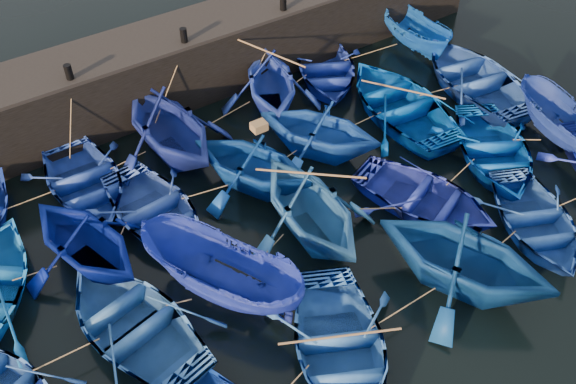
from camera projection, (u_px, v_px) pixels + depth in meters
ground at (351, 277)px, 17.84m from camera, size 120.00×120.00×0.00m
quay_wall at (178, 64)px, 23.25m from camera, size 26.00×2.50×2.50m
quay_top at (173, 32)px, 22.34m from camera, size 26.00×2.50×0.12m
bollard_1 at (69, 72)px, 20.01m from camera, size 0.24×0.24×0.50m
bollard_2 at (184, 35)px, 21.58m from camera, size 0.24×0.24×0.50m
bollard_3 at (283, 3)px, 23.16m from camera, size 0.24×0.24×0.50m
boat_1 at (84, 181)px, 19.93m from camera, size 3.43×4.72×0.96m
boat_2 at (168, 125)px, 20.68m from camera, size 4.53×5.13×2.53m
boat_3 at (271, 81)px, 22.73m from camera, size 5.10×5.38×2.22m
boat_4 at (326, 69)px, 24.39m from camera, size 5.03×5.58×0.95m
boat_5 at (415, 33)px, 25.73m from camera, size 1.81×4.12×1.55m
boat_7 at (84, 239)px, 17.39m from camera, size 4.65×5.03×2.19m
boat_8 at (155, 212)px, 18.98m from camera, size 3.65×4.82×0.94m
boat_9 at (252, 161)px, 19.67m from camera, size 5.16×5.39×2.20m
boat_10 at (319, 128)px, 20.84m from camera, size 5.32×5.48×2.20m
boat_11 at (401, 103)px, 22.68m from camera, size 4.44×5.83×1.13m
boat_12 at (475, 77)px, 23.83m from camera, size 4.73×6.06×1.15m
boat_14 at (134, 323)px, 16.16m from camera, size 4.49×5.51×1.01m
boat_15 at (221, 275)px, 16.72m from camera, size 3.93×5.07×1.86m
boat_16 at (310, 206)px, 18.14m from camera, size 4.21×4.81×2.42m
boat_17 at (424, 198)px, 19.41m from camera, size 4.70×5.42×0.94m
boat_18 at (493, 151)px, 20.95m from camera, size 5.29×5.83×0.99m
boat_19 at (561, 124)px, 21.44m from camera, size 2.08×4.32×1.61m
boat_22 at (339, 348)px, 15.64m from camera, size 5.16×5.81×1.00m
boat_23 at (465, 256)px, 16.72m from camera, size 5.92×6.23×2.57m
boat_24 at (536, 221)px, 18.75m from camera, size 4.59×5.23×0.90m
wooden_crate at (259, 126)px, 18.93m from camera, size 0.45×0.35×0.26m
mooring_ropes at (269, 156)px, 20.21m from camera, size 17.83×11.90×2.10m
loose_oars at (332, 147)px, 19.18m from camera, size 9.99×11.88×1.48m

